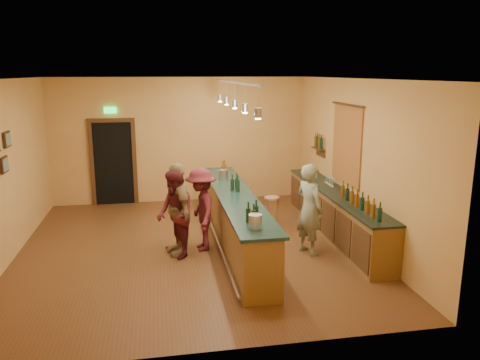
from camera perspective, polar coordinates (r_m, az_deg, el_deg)
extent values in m
plane|color=brown|center=(9.19, -5.83, -8.21)|extent=(7.00, 7.00, 0.00)
cube|color=silver|center=(8.57, -6.33, 12.16)|extent=(6.50, 7.00, 0.02)
cube|color=#D58D4F|center=(12.19, -7.29, 4.82)|extent=(6.50, 0.02, 3.20)
cube|color=#D58D4F|center=(5.37, -3.28, -5.67)|extent=(6.50, 0.02, 3.20)
cube|color=#D58D4F|center=(9.11, -26.89, 0.74)|extent=(0.02, 7.00, 3.20)
cube|color=#D58D4F|center=(9.53, 13.82, 2.26)|extent=(0.02, 7.00, 3.20)
cube|color=black|center=(12.29, -15.16, 1.94)|extent=(0.95, 0.06, 2.10)
cube|color=#432A14|center=(12.33, -17.59, 1.81)|extent=(0.10, 0.08, 2.10)
cube|color=#432A14|center=(12.23, -12.72, 2.02)|extent=(0.10, 0.08, 2.10)
cube|color=#432A14|center=(12.12, -15.47, 7.03)|extent=(1.15, 0.08, 0.10)
cube|color=#19E54C|center=(12.08, -15.55, 8.20)|extent=(0.30, 0.04, 0.15)
cube|color=#A53B21|center=(9.84, 12.86, 4.12)|extent=(0.03, 1.40, 1.60)
cube|color=#432A14|center=(11.24, 9.50, 3.80)|extent=(0.16, 0.55, 0.03)
cube|color=#432A14|center=(11.28, 9.81, 3.31)|extent=(0.03, 0.55, 0.18)
cube|color=brown|center=(9.87, 11.51, -4.13)|extent=(0.55, 4.50, 0.90)
cube|color=black|center=(9.75, 11.63, -1.49)|extent=(0.60, 4.55, 0.04)
cylinder|color=silver|center=(10.92, 9.15, 0.52)|extent=(0.09, 0.09, 0.09)
cube|color=silver|center=(11.38, 8.17, 0.85)|extent=(0.22, 0.30, 0.01)
cube|color=brown|center=(9.12, -0.61, -4.98)|extent=(0.60, 5.00, 1.00)
cube|color=#16312E|center=(8.97, -0.61, -1.79)|extent=(0.70, 5.10, 0.05)
cylinder|color=silver|center=(9.18, -2.83, -7.18)|extent=(0.05, 5.00, 0.05)
cylinder|color=silver|center=(6.94, 1.87, -5.10)|extent=(0.20, 0.20, 0.22)
cylinder|color=silver|center=(10.08, -2.03, 0.66)|extent=(0.20, 0.20, 0.22)
cube|color=silver|center=(8.67, -0.65, 11.85)|extent=(0.06, 4.60, 0.05)
cylinder|color=silver|center=(6.71, 2.23, 9.87)|extent=(0.01, 0.01, 0.35)
cylinder|color=#A5A5AD|center=(6.73, 2.21, 8.17)|extent=(0.11, 0.11, 0.14)
cylinder|color=#FFEABF|center=(6.74, 2.21, 7.50)|extent=(0.08, 0.08, 0.02)
cylinder|color=silver|center=(7.69, 0.61, 10.28)|extent=(0.01, 0.01, 0.35)
cylinder|color=#A5A5AD|center=(7.71, 0.61, 8.80)|extent=(0.11, 0.11, 0.14)
cylinder|color=#FFEABF|center=(7.71, 0.60, 8.21)|extent=(0.08, 0.08, 0.02)
cylinder|color=silver|center=(8.68, -0.65, 10.60)|extent=(0.01, 0.01, 0.35)
cylinder|color=#A5A5AD|center=(8.69, -0.64, 9.28)|extent=(0.11, 0.11, 0.14)
cylinder|color=#FFEABF|center=(8.69, -0.64, 8.75)|extent=(0.08, 0.08, 0.02)
cylinder|color=silver|center=(9.66, -1.65, 10.84)|extent=(0.01, 0.01, 0.35)
cylinder|color=#A5A5AD|center=(9.67, -1.64, 9.66)|extent=(0.11, 0.11, 0.14)
cylinder|color=#FFEABF|center=(9.68, -1.64, 9.18)|extent=(0.08, 0.08, 0.02)
cylinder|color=silver|center=(10.65, -2.46, 11.04)|extent=(0.01, 0.01, 0.35)
cylinder|color=#A5A5AD|center=(10.66, -2.45, 9.96)|extent=(0.11, 0.11, 0.14)
cylinder|color=#FFEABF|center=(10.67, -2.45, 9.53)|extent=(0.08, 0.08, 0.02)
imported|color=gray|center=(8.73, 8.45, -3.52)|extent=(0.63, 0.74, 1.71)
imported|color=#59191E|center=(8.56, -7.90, -4.15)|extent=(0.82, 0.93, 1.62)
imported|color=#997A51|center=(8.68, -7.58, -3.51)|extent=(0.66, 1.09, 1.73)
imported|color=#59191E|center=(8.86, -4.74, -3.58)|extent=(0.65, 1.06, 1.58)
cylinder|color=#A26749|center=(10.18, 3.91, -2.19)|extent=(0.33, 0.33, 0.04)
cylinder|color=#A26749|center=(10.30, 4.56, -3.95)|extent=(0.04, 0.04, 0.63)
cylinder|color=#A26749|center=(10.36, 3.41, -3.84)|extent=(0.04, 0.04, 0.63)
cylinder|color=#A26749|center=(10.16, 3.69, -4.19)|extent=(0.04, 0.04, 0.63)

